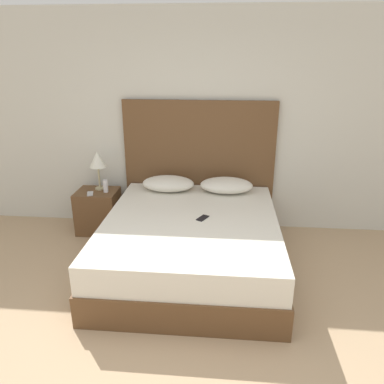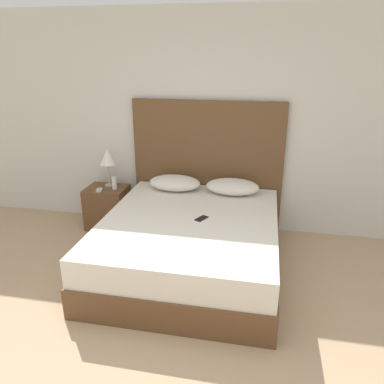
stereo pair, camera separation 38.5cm
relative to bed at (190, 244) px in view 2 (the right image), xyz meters
The scene contains 11 objects.
ground_plane 1.60m from the bed, 91.94° to the right, with size 16.00×16.00×0.00m, color tan.
wall_back 1.57m from the bed, 92.65° to the left, with size 10.00×0.06×2.70m.
bed is the anchor object (origin of this frame).
headboard 1.20m from the bed, 90.00° to the left, with size 1.90×0.05×1.65m.
pillow_left 0.96m from the bed, 113.95° to the left, with size 0.64×0.40×0.18m.
pillow_right 0.96m from the bed, 66.05° to the left, with size 0.64×0.40×0.18m.
phone_on_bed 0.32m from the bed, ahead, with size 0.13×0.17×0.01m.
nightstand 1.49m from the bed, 148.14° to the left, with size 0.51×0.42×0.55m.
table_lamp 1.65m from the bed, 145.06° to the left, with size 0.21×0.21×0.49m.
phone_on_nightstand 1.51m from the bed, 152.54° to the left, with size 0.11×0.16×0.01m.
toiletry_bottle 1.42m from the bed, 145.96° to the left, with size 0.06×0.06×0.16m.
Camera 2 is at (0.76, -1.87, 2.19)m, focal length 35.00 mm.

